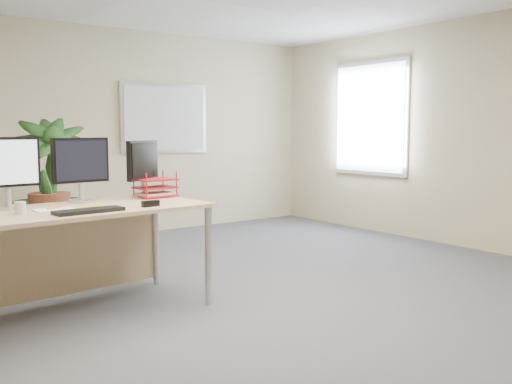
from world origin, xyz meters
TOP-DOWN VIEW (x-y plane):
  - floor at (0.00, 0.00)m, footprint 8.00×8.00m
  - back_wall at (0.00, 4.00)m, footprint 7.00×0.04m
  - whiteboard at (1.20, 3.97)m, footprint 1.30×0.04m
  - window at (3.47, 2.30)m, footprint 0.04×1.30m
  - desk at (-1.19, 1.16)m, footprint 2.20×1.06m
  - floor_plant at (-0.80, 2.59)m, footprint 1.00×1.00m
  - monitor_left at (-1.48, 1.31)m, footprint 0.47×0.21m
  - monitor_right at (-0.92, 1.36)m, footprint 0.46×0.21m
  - monitor_dark at (-0.37, 1.39)m, footprint 0.39×0.27m
  - keyboard at (-1.08, 0.77)m, footprint 0.49×0.20m
  - coffee_mug at (-1.49, 0.98)m, footprint 0.11×0.08m
  - spiral_notebook at (-1.25, 1.00)m, footprint 0.27×0.20m
  - orange_pen at (-1.23, 1.05)m, footprint 0.14×0.08m
  - yellow_highlighter at (-0.98, 0.97)m, footprint 0.13×0.04m
  - letter_tray at (-0.29, 1.33)m, footprint 0.34×0.27m
  - stapler at (-0.60, 0.79)m, footprint 0.14×0.05m

SIDE VIEW (x-z plane):
  - floor at x=0.00m, z-range 0.00..0.00m
  - desk at x=-1.19m, z-range 0.23..1.05m
  - floor_plant at x=-0.80m, z-range 0.00..1.50m
  - spiral_notebook at x=-1.25m, z-range 0.82..0.83m
  - yellow_highlighter at x=-0.98m, z-range 0.82..0.84m
  - keyboard at x=-1.08m, z-range 0.82..0.85m
  - orange_pen at x=-1.23m, z-range 0.83..0.84m
  - stapler at x=-0.60m, z-range 0.82..0.87m
  - coffee_mug at x=-1.49m, z-range 0.82..0.91m
  - letter_tray at x=-0.29m, z-range 0.81..0.96m
  - monitor_dark at x=-0.37m, z-range 0.86..1.34m
  - monitor_right at x=-0.92m, z-range 0.86..1.37m
  - monitor_left at x=-1.48m, z-range 0.86..1.38m
  - back_wall at x=0.00m, z-range 0.00..2.70m
  - whiteboard at x=1.20m, z-range 1.07..2.02m
  - window at x=3.47m, z-range 0.77..2.33m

